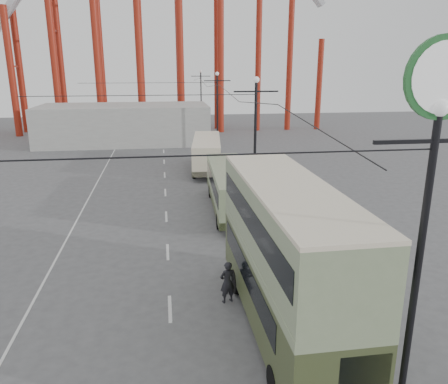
{
  "coord_description": "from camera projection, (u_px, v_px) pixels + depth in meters",
  "views": [
    {
      "loc": [
        -1.01,
        -12.78,
        10.09
      ],
      "look_at": [
        2.38,
        11.29,
        3.0
      ],
      "focal_mm": 35.0,
      "sensor_mm": 36.0,
      "label": 1
    }
  ],
  "objects": [
    {
      "name": "ground",
      "position": [
        201.0,
        368.0,
        15.11
      ],
      "size": [
        160.0,
        160.0,
        0.0
      ],
      "primitive_type": "plane",
      "color": "#505153",
      "rests_on": "ground"
    },
    {
      "name": "single_decker_cream",
      "position": [
        207.0,
        153.0,
        42.98
      ],
      "size": [
        3.7,
        10.43,
        3.18
      ],
      "rotation": [
        0.0,
        0.0,
        -0.11
      ],
      "color": "beige",
      "rests_on": "ground"
    },
    {
      "name": "lamp_post_mid",
      "position": [
        255.0,
        143.0,
        31.66
      ],
      "size": [
        3.2,
        0.44,
        9.32
      ],
      "color": "black",
      "rests_on": "ground"
    },
    {
      "name": "double_decker_bus",
      "position": [
        285.0,
        251.0,
        16.38
      ],
      "size": [
        2.97,
        11.22,
        6.0
      ],
      "rotation": [
        0.0,
        0.0,
        0.01
      ],
      "color": "#3D4525",
      "rests_on": "ground"
    },
    {
      "name": "single_decker_green",
      "position": [
        230.0,
        187.0,
        31.05
      ],
      "size": [
        2.93,
        11.04,
        3.1
      ],
      "rotation": [
        0.0,
        0.0,
        -0.04
      ],
      "color": "gray",
      "rests_on": "ground"
    },
    {
      "name": "lamp_post_distant",
      "position": [
        201.0,
        98.0,
        73.49
      ],
      "size": [
        3.2,
        0.44,
        9.32
      ],
      "color": "black",
      "rests_on": "ground"
    },
    {
      "name": "road_markings",
      "position": [
        167.0,
        201.0,
        33.72
      ],
      "size": [
        12.52,
        120.0,
        0.01
      ],
      "color": "silver",
      "rests_on": "ground"
    },
    {
      "name": "fairground_shed",
      "position": [
        125.0,
        124.0,
        58.29
      ],
      "size": [
        22.0,
        10.0,
        5.0
      ],
      "primitive_type": "cube",
      "color": "#9A9995",
      "rests_on": "ground"
    },
    {
      "name": "lamp_post_far",
      "position": [
        217.0,
        112.0,
        52.57
      ],
      "size": [
        3.2,
        0.44,
        9.32
      ],
      "color": "black",
      "rests_on": "ground"
    },
    {
      "name": "lamp_post_near",
      "position": [
        433.0,
        159.0,
        10.81
      ],
      "size": [
        3.2,
        0.44,
        10.8
      ],
      "color": "black",
      "rests_on": "ground"
    },
    {
      "name": "pedestrian",
      "position": [
        227.0,
        282.0,
        19.07
      ],
      "size": [
        0.81,
        0.66,
        1.92
      ],
      "primitive_type": "imported",
      "rotation": [
        0.0,
        0.0,
        3.47
      ],
      "color": "black",
      "rests_on": "ground"
    }
  ]
}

